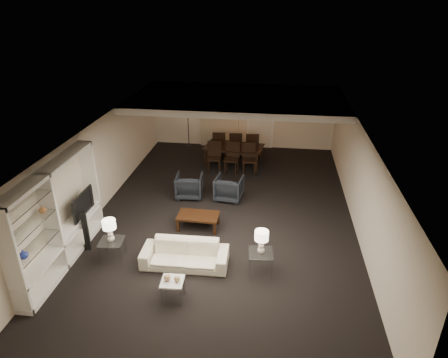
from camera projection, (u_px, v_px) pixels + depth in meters
name	position (u px, v px, depth m)	size (l,w,h in m)	color
floor	(224.00, 215.00, 11.13)	(11.00, 11.00, 0.00)	black
ceiling	(224.00, 129.00, 10.06)	(7.00, 11.00, 0.02)	silver
wall_back	(243.00, 116.00, 15.52)	(7.00, 0.02, 2.50)	beige
wall_front	(173.00, 333.00, 5.66)	(7.00, 0.02, 2.50)	beige
wall_left	(99.00, 167.00, 11.01)	(0.02, 11.00, 2.50)	beige
wall_right	(360.00, 181.00, 10.17)	(0.02, 11.00, 2.50)	beige
ceiling_soffit	(238.00, 99.00, 13.24)	(7.00, 4.00, 0.20)	silver
curtains	(220.00, 117.00, 15.58)	(1.50, 0.12, 2.40)	beige
door	(260.00, 122.00, 15.49)	(0.90, 0.05, 2.10)	silver
painting	(298.00, 110.00, 15.10)	(0.95, 0.04, 0.65)	#142D38
media_unit	(58.00, 218.00, 8.69)	(0.38, 3.40, 2.35)	white
pendant_light	(247.00, 113.00, 13.40)	(0.52, 0.52, 0.24)	#D8591E
sofa	(185.00, 255.00, 8.97)	(1.94, 0.76, 0.57)	beige
coffee_table	(198.00, 221.00, 10.44)	(1.06, 0.62, 0.38)	black
armchair_left	(189.00, 186.00, 11.96)	(0.77, 0.79, 0.72)	black
armchair_right	(229.00, 188.00, 11.82)	(0.77, 0.79, 0.72)	black
side_table_left	(113.00, 250.00, 9.19)	(0.53, 0.53, 0.50)	white
side_table_right	(260.00, 262.00, 8.78)	(0.53, 0.53, 0.50)	white
table_lamp_left	(110.00, 231.00, 8.96)	(0.30, 0.30, 0.55)	silver
table_lamp_right	(261.00, 242.00, 8.56)	(0.30, 0.30, 0.55)	silver
marble_table	(173.00, 290.00, 8.01)	(0.44, 0.44, 0.44)	silver
gold_gourd_a	(167.00, 277.00, 7.90)	(0.14, 0.14, 0.14)	tan
gold_gourd_b	(177.00, 279.00, 7.88)	(0.12, 0.12, 0.12)	tan
television	(79.00, 204.00, 9.55)	(0.13, 1.00, 0.57)	black
vase_blue	(23.00, 254.00, 7.53)	(0.18, 0.18, 0.19)	#2638A8
vase_amber	(43.00, 209.00, 8.09)	(0.16, 0.16, 0.16)	#AA6938
floor_speaker	(86.00, 231.00, 9.43)	(0.11, 0.11, 1.03)	black
dining_table	(234.00, 156.00, 14.11)	(2.01, 1.12, 0.71)	black
chair_nl	(214.00, 158.00, 13.53)	(0.49, 0.49, 1.05)	black
chair_nm	(232.00, 159.00, 13.46)	(0.49, 0.49, 1.05)	black
chair_nr	(249.00, 159.00, 13.39)	(0.49, 0.49, 1.05)	black
chair_fl	(219.00, 144.00, 14.69)	(0.49, 0.49, 1.05)	black
chair_fm	(236.00, 145.00, 14.62)	(0.49, 0.49, 1.05)	black
chair_fr	(252.00, 146.00, 14.55)	(0.49, 0.49, 1.05)	black
floor_lamp	(188.00, 127.00, 15.70)	(0.23, 0.23, 1.58)	black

